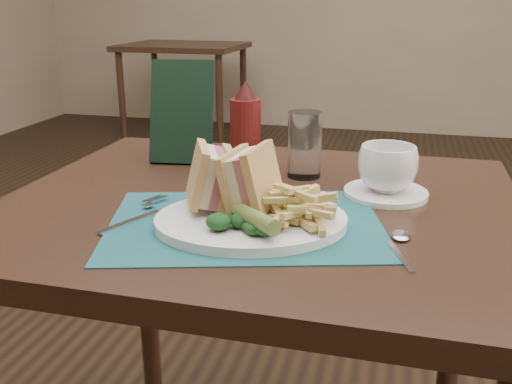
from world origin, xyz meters
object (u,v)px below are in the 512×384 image
coffee_cup (387,168)px  placemat (245,223)px  table_main (259,377)px  plate (251,221)px  sandwich_half_b (238,178)px  drinking_glass (305,145)px  sandwich_half_a (198,177)px  ketchup_bottle (246,128)px  saucer (386,193)px  table_bg_left (185,92)px  check_presenter (182,112)px

coffee_cup → placemat: bearing=-136.8°
table_main → plate: 0.40m
sandwich_half_b → drinking_glass: bearing=84.0°
placemat → sandwich_half_a: size_ratio=4.17×
placemat → coffee_cup: (0.21, 0.20, 0.05)m
sandwich_half_b → ketchup_bottle: size_ratio=0.58×
table_main → plate: (0.02, -0.13, 0.38)m
table_main → plate: size_ratio=3.00×
table_main → sandwich_half_a: (-0.07, -0.11, 0.44)m
placemat → saucer: bearing=43.2°
table_bg_left → drinking_glass: size_ratio=6.92×
sandwich_half_b → drinking_glass: drinking_glass is taller
table_main → placemat: (0.01, -0.12, 0.38)m
check_presenter → saucer: bearing=-25.1°
sandwich_half_a → drinking_glass: bearing=40.4°
placemat → ketchup_bottle: bearing=105.4°
table_main → ketchup_bottle: 0.50m
ketchup_bottle → drinking_glass: bearing=1.1°
ketchup_bottle → check_presenter: (-0.16, 0.05, 0.01)m
plate → sandwich_half_a: bearing=152.2°
sandwich_half_b → saucer: bearing=46.2°
table_main → ketchup_bottle: (-0.07, 0.15, 0.47)m
saucer → check_presenter: 0.47m
plate → saucer: size_ratio=2.00×
coffee_cup → ketchup_bottle: (-0.28, 0.08, 0.04)m
check_presenter → placemat: bearing=-63.2°
sandwich_half_b → check_presenter: bearing=131.5°
drinking_glass → sandwich_half_b: bearing=-102.8°
drinking_glass → check_presenter: check_presenter is taller
placemat → drinking_glass: (0.05, 0.27, 0.06)m
plate → ketchup_bottle: size_ratio=1.61×
saucer → drinking_glass: drinking_glass is taller
table_bg_left → plate: size_ratio=3.00×
table_main → drinking_glass: size_ratio=6.92×
saucer → sandwich_half_a: bearing=-147.1°
plate → check_presenter: size_ratio=1.36×
coffee_cup → table_bg_left: bearing=117.2°
plate → saucer: bearing=28.0°
drinking_glass → plate: bearing=-96.8°
table_bg_left → check_presenter: bearing=-68.5°
table_main → table_bg_left: size_ratio=1.00×
table_main → table_bg_left: same height
table_bg_left → ketchup_bottle: bearing=-66.4°
table_bg_left → sandwich_half_a: (1.38, -3.42, 0.44)m
table_bg_left → check_presenter: (1.23, -3.11, 0.48)m
table_main → sandwich_half_b: (-0.01, -0.11, 0.45)m
table_main → ketchup_bottle: bearing=113.9°
plate → sandwich_half_a: sandwich_half_a is taller
plate → coffee_cup: coffee_cup is taller
coffee_cup → drinking_glass: size_ratio=0.81×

